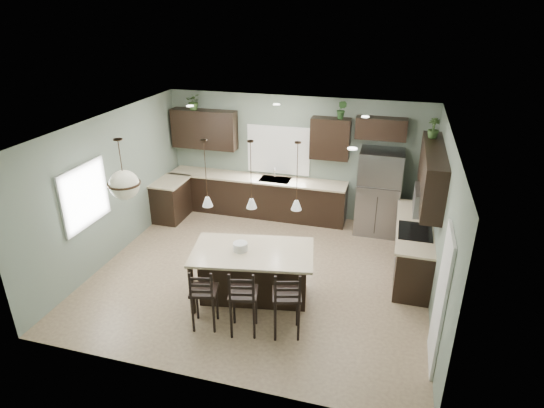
{
  "coord_description": "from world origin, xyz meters",
  "views": [
    {
      "loc": [
        2.17,
        -6.96,
        4.65
      ],
      "look_at": [
        0.1,
        0.4,
        1.25
      ],
      "focal_mm": 30.0,
      "sensor_mm": 36.0,
      "label": 1
    }
  ],
  "objects_px": {
    "refrigerator": "(379,192)",
    "bar_stool_left": "(204,297)",
    "kitchen_island": "(253,275)",
    "plant_back_left": "(194,102)",
    "serving_dish": "(240,247)",
    "bar_stool_center": "(243,300)",
    "bar_stool_right": "(287,302)"
  },
  "relations": [
    {
      "from": "kitchen_island",
      "to": "serving_dish",
      "type": "xyz_separation_m",
      "value": [
        -0.2,
        -0.04,
        0.53
      ]
    },
    {
      "from": "bar_stool_center",
      "to": "bar_stool_right",
      "type": "height_order",
      "value": "bar_stool_right"
    },
    {
      "from": "refrigerator",
      "to": "bar_stool_right",
      "type": "relative_size",
      "value": 1.61
    },
    {
      "from": "serving_dish",
      "to": "bar_stool_right",
      "type": "distance_m",
      "value": 1.25
    },
    {
      "from": "refrigerator",
      "to": "serving_dish",
      "type": "relative_size",
      "value": 7.71
    },
    {
      "from": "refrigerator",
      "to": "bar_stool_left",
      "type": "height_order",
      "value": "refrigerator"
    },
    {
      "from": "kitchen_island",
      "to": "bar_stool_left",
      "type": "bearing_deg",
      "value": -129.3
    },
    {
      "from": "bar_stool_center",
      "to": "bar_stool_right",
      "type": "bearing_deg",
      "value": -1.86
    },
    {
      "from": "bar_stool_left",
      "to": "plant_back_left",
      "type": "height_order",
      "value": "plant_back_left"
    },
    {
      "from": "serving_dish",
      "to": "bar_stool_center",
      "type": "distance_m",
      "value": 0.97
    },
    {
      "from": "bar_stool_right",
      "to": "plant_back_left",
      "type": "bearing_deg",
      "value": 112.36
    },
    {
      "from": "refrigerator",
      "to": "bar_stool_center",
      "type": "distance_m",
      "value": 4.34
    },
    {
      "from": "bar_stool_right",
      "to": "bar_stool_center",
      "type": "bearing_deg",
      "value": 175.27
    },
    {
      "from": "bar_stool_center",
      "to": "bar_stool_right",
      "type": "relative_size",
      "value": 0.99
    },
    {
      "from": "bar_stool_right",
      "to": "kitchen_island",
      "type": "bearing_deg",
      "value": 120.63
    },
    {
      "from": "kitchen_island",
      "to": "serving_dish",
      "type": "relative_size",
      "value": 8.27
    },
    {
      "from": "bar_stool_left",
      "to": "bar_stool_right",
      "type": "height_order",
      "value": "bar_stool_right"
    },
    {
      "from": "serving_dish",
      "to": "plant_back_left",
      "type": "xyz_separation_m",
      "value": [
        -2.26,
        3.39,
        1.59
      ]
    },
    {
      "from": "bar_stool_left",
      "to": "bar_stool_center",
      "type": "relative_size",
      "value": 0.94
    },
    {
      "from": "kitchen_island",
      "to": "plant_back_left",
      "type": "height_order",
      "value": "plant_back_left"
    },
    {
      "from": "serving_dish",
      "to": "bar_stool_left",
      "type": "bearing_deg",
      "value": -109.13
    },
    {
      "from": "refrigerator",
      "to": "bar_stool_left",
      "type": "bearing_deg",
      "value": -120.07
    },
    {
      "from": "serving_dish",
      "to": "bar_stool_center",
      "type": "xyz_separation_m",
      "value": [
        0.32,
        -0.81,
        -0.42
      ]
    },
    {
      "from": "bar_stool_center",
      "to": "plant_back_left",
      "type": "height_order",
      "value": "plant_back_left"
    },
    {
      "from": "serving_dish",
      "to": "refrigerator",
      "type": "bearing_deg",
      "value": 57.32
    },
    {
      "from": "serving_dish",
      "to": "plant_back_left",
      "type": "distance_m",
      "value": 4.38
    },
    {
      "from": "serving_dish",
      "to": "bar_stool_right",
      "type": "xyz_separation_m",
      "value": [
        0.96,
        -0.69,
        -0.42
      ]
    },
    {
      "from": "refrigerator",
      "to": "kitchen_island",
      "type": "height_order",
      "value": "refrigerator"
    },
    {
      "from": "refrigerator",
      "to": "serving_dish",
      "type": "bearing_deg",
      "value": -122.68
    },
    {
      "from": "serving_dish",
      "to": "bar_stool_right",
      "type": "bearing_deg",
      "value": -35.56
    },
    {
      "from": "serving_dish",
      "to": "bar_stool_center",
      "type": "height_order",
      "value": "bar_stool_center"
    },
    {
      "from": "bar_stool_left",
      "to": "bar_stool_right",
      "type": "distance_m",
      "value": 1.27
    }
  ]
}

